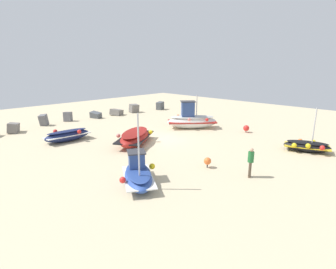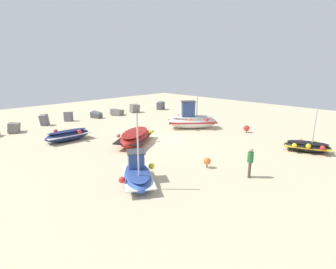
{
  "view_description": "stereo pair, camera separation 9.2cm",
  "coord_description": "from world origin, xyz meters",
  "views": [
    {
      "loc": [
        -14.33,
        -15.11,
        5.93
      ],
      "look_at": [
        -0.78,
        -1.8,
        0.9
      ],
      "focal_mm": 28.49,
      "sensor_mm": 36.0,
      "label": 1
    },
    {
      "loc": [
        -14.26,
        -15.18,
        5.93
      ],
      "look_at": [
        -0.78,
        -1.8,
        0.9
      ],
      "focal_mm": 28.49,
      "sensor_mm": 36.0,
      "label": 2
    }
  ],
  "objects": [
    {
      "name": "ground_plane",
      "position": [
        0.0,
        0.0,
        0.0
      ],
      "size": [
        51.32,
        51.32,
        0.0
      ],
      "primitive_type": "plane",
      "color": "beige"
    },
    {
      "name": "fishing_boat_0",
      "position": [
        -6.43,
        -5.22,
        0.5
      ],
      "size": [
        2.93,
        3.51,
        3.77
      ],
      "rotation": [
        0.0,
        0.0,
        1.0
      ],
      "color": "#2D4C9E",
      "rests_on": "ground_plane"
    },
    {
      "name": "fishing_boat_1",
      "position": [
        -2.14,
        0.4,
        0.54
      ],
      "size": [
        4.7,
        3.98,
        1.03
      ],
      "rotation": [
        0.0,
        0.0,
        3.73
      ],
      "color": "maroon",
      "rests_on": "ground_plane"
    },
    {
      "name": "fishing_boat_2",
      "position": [
        4.91,
        0.66,
        0.81
      ],
      "size": [
        4.58,
        4.32,
        3.2
      ],
      "rotation": [
        0.0,
        0.0,
        2.41
      ],
      "color": "white",
      "rests_on": "ground_plane"
    },
    {
      "name": "fishing_boat_3",
      "position": [
        5.14,
        -9.6,
        0.4
      ],
      "size": [
        2.2,
        3.23,
        3.13
      ],
      "rotation": [
        0.0,
        0.0,
        1.94
      ],
      "color": "black",
      "rests_on": "ground_plane"
    },
    {
      "name": "fishing_boat_4",
      "position": [
        -5.38,
        4.85,
        0.48
      ],
      "size": [
        3.6,
        1.91,
        1.01
      ],
      "rotation": [
        0.0,
        0.0,
        3.12
      ],
      "color": "navy",
      "rests_on": "ground_plane"
    },
    {
      "name": "person_walking",
      "position": [
        -1.69,
        -8.88,
        0.96
      ],
      "size": [
        0.32,
        0.32,
        1.66
      ],
      "rotation": [
        0.0,
        0.0,
        5.09
      ],
      "color": "brown",
      "rests_on": "ground_plane"
    },
    {
      "name": "breakwater_rocks",
      "position": [
        0.63,
        11.25,
        0.44
      ],
      "size": [
        20.98,
        2.63,
        1.26
      ],
      "color": "slate",
      "rests_on": "ground_plane"
    },
    {
      "name": "mooring_buoy_0",
      "position": [
        7.07,
        -3.89,
        0.39
      ],
      "size": [
        0.53,
        0.53,
        0.66
      ],
      "color": "#3F3F42",
      "rests_on": "ground_plane"
    },
    {
      "name": "mooring_buoy_1",
      "position": [
        -2.19,
        -6.44,
        0.41
      ],
      "size": [
        0.43,
        0.43,
        0.63
      ],
      "color": "#3F3F42",
      "rests_on": "ground_plane"
    }
  ]
}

